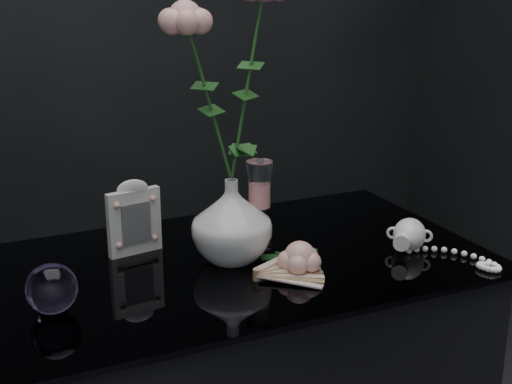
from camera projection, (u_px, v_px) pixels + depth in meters
name	position (u px, v px, depth m)	size (l,w,h in m)	color
vase	(232.00, 221.00, 1.40)	(0.16, 0.16, 0.17)	white
wine_glass	(259.00, 204.00, 1.47)	(0.06, 0.06, 0.18)	white
picture_frame	(134.00, 217.00, 1.44)	(0.12, 0.09, 0.16)	silver
paperweight	(52.00, 288.00, 1.20)	(0.09, 0.09, 0.09)	#B085D8
paper_fan	(257.00, 274.00, 1.33)	(0.25, 0.20, 0.03)	beige
loose_rose	(300.00, 257.00, 1.36)	(0.14, 0.18, 0.06)	#F4AD9D
pearl_jar	(410.00, 233.00, 1.47)	(0.23, 0.24, 0.07)	white
roses	(229.00, 71.00, 1.31)	(0.24, 0.11, 0.44)	#FAA29B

